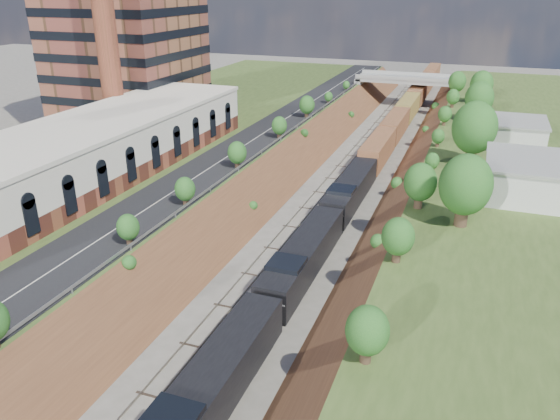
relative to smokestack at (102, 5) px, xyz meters
The scene contains 15 objects.
platform_left 23.05m from the smokestack, 53.13° to the left, with size 44.00×180.00×5.00m, color #3D5222.
embankment_left 35.58m from the smokestack, ahead, with size 7.07×180.00×7.07m, color brown.
embankment_right 53.39m from the smokestack, ahead, with size 7.07×180.00×7.07m, color brown.
rail_left_track 41.86m from the smokestack, ahead, with size 1.58×180.00×0.18m, color gray.
rail_right_track 46.11m from the smokestack, ahead, with size 1.58×180.00×0.18m, color gray.
road 28.88m from the smokestack, 11.04° to the left, with size 8.00×180.00×0.10m, color black.
guardrail 31.59m from the smokestack, ahead, with size 0.10×171.00×0.70m.
commercial_building 25.69m from the smokestack, 66.04° to the right, with size 14.30×62.30×7.00m.
smokestack is the anchor object (origin of this frame).
overpass 77.82m from the smokestack, 61.39° to the left, with size 24.50×8.30×7.40m.
white_building_near 62.29m from the smokestack, ahead, with size 9.00×12.00×4.00m, color silver.
white_building_far 64.31m from the smokestack, 16.97° to the left, with size 8.00×10.00×3.60m, color silver.
tree_right_large 57.52m from the smokestack, 16.80° to the right, with size 5.25×5.25×7.61m.
tree_left_crest 46.95m from the smokestack, 56.09° to the right, with size 2.45×2.45×3.55m.
freight_train 54.35m from the smokestack, 38.87° to the left, with size 3.23×163.86×4.77m.
Camera 1 is at (17.28, -14.14, 28.10)m, focal length 35.00 mm.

